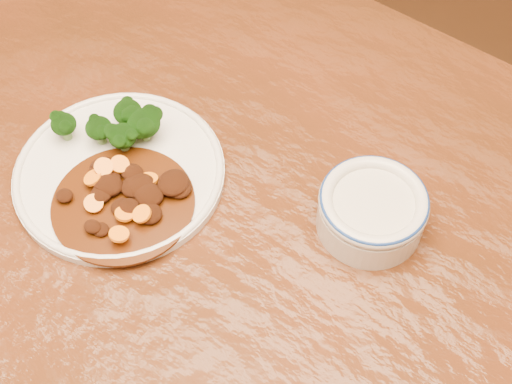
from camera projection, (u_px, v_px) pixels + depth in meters
The scene contains 5 objects.
dining_table at pixel (214, 302), 0.79m from camera, with size 1.60×1.07×0.75m.
dinner_plate at pixel (119, 172), 0.78m from camera, with size 0.23×0.23×0.01m.
broccoli_florets at pixel (118, 125), 0.79m from camera, with size 0.11×0.08×0.04m.
mince_stew at pixel (132, 194), 0.75m from camera, with size 0.15×0.15×0.03m.
dip_bowl at pixel (372, 210), 0.73m from camera, with size 0.11×0.11×0.05m.
Camera 1 is at (0.22, -0.28, 1.38)m, focal length 50.00 mm.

